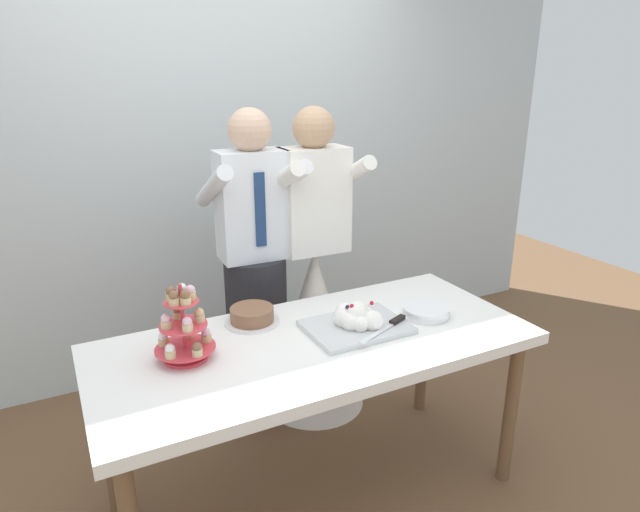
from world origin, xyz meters
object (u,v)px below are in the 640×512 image
Objects in this scene: dessert_table at (316,355)px; main_cake_tray at (357,320)px; person_bride at (314,309)px; cupcake_stand at (184,328)px; round_cake at (252,316)px; person_groom at (255,289)px; plate_stack at (426,311)px.

main_cake_tray reaches higher than dessert_table.
person_bride is (0.32, 0.65, -0.12)m from dessert_table.
cupcake_stand is 1.27× the size of round_cake.
person_bride is (0.32, -0.04, -0.16)m from person_groom.
cupcake_stand is 0.18× the size of person_bride.
round_cake is 0.47m from person_groom.
cupcake_stand is 1.43× the size of plate_stack.
dessert_table is 0.56m from cupcake_stand.
plate_stack is 0.13× the size of person_groom.
cupcake_stand is at bearing 170.58° from dessert_table.
round_cake is 0.14× the size of person_groom.
main_cake_tray is at bearing -6.74° from cupcake_stand.
plate_stack is 0.89× the size of round_cake.
person_bride reaches higher than round_cake.
main_cake_tray reaches higher than plate_stack.
cupcake_stand is at bearing -130.10° from person_groom.
round_cake reaches higher than plate_stack.
person_groom reaches higher than plate_stack.
main_cake_tray is 0.26× the size of person_groom.
cupcake_stand is 1.06m from person_bride.
cupcake_stand is at bearing -145.82° from person_bride.
plate_stack is 0.77m from round_cake.
person_groom is at bearing 49.90° from cupcake_stand.
person_bride reaches higher than dessert_table.
main_cake_tray is at bearing 0.44° from dessert_table.
main_cake_tray is at bearing 175.54° from plate_stack.
person_bride is (0.12, 0.65, -0.23)m from main_cake_tray.
plate_stack is (0.54, -0.03, 0.10)m from dessert_table.
main_cake_tray is at bearing -73.92° from person_groom.
dessert_table is 4.23× the size of main_cake_tray.
round_cake is 0.67m from person_bride.
main_cake_tray is 0.35m from plate_stack.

